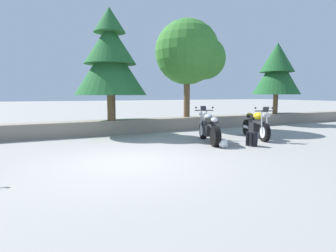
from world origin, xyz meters
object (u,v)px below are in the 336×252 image
Objects in this scene: motorcycle_yellow_far_right at (256,125)px; rider_helmet at (223,143)px; pine_tree_mid_left at (110,59)px; motorcycle_silver_centre at (209,128)px; pine_tree_far_right at (277,70)px; rider_backpack at (252,138)px; leafy_tree_mid_right at (191,54)px.

rider_helmet is at bearing -155.65° from motorcycle_yellow_far_right.
motorcycle_silver_centre is at bearing -51.49° from pine_tree_mid_left.
rider_helmet is at bearing -146.45° from pine_tree_far_right.
pine_tree_mid_left is (-2.38, 4.11, 2.82)m from rider_helmet.
rider_backpack is 0.13× the size of pine_tree_far_right.
rider_helmet is 5.52m from pine_tree_mid_left.
motorcycle_yellow_far_right is at bearing -142.56° from pine_tree_far_right.
pine_tree_far_right is (8.89, 0.21, -0.09)m from pine_tree_mid_left.
pine_tree_mid_left is at bearing 128.20° from rider_backpack.
leafy_tree_mid_right is at bearing 73.08° from rider_helmet.
rider_helmet is at bearing -59.95° from pine_tree_mid_left.
pine_tree_far_right is at bearing 33.55° from rider_helmet.
motorcycle_yellow_far_right is at bearing -76.63° from leafy_tree_mid_right.
motorcycle_silver_centre is at bearing 127.30° from rider_backpack.
rider_helmet is 8.28m from pine_tree_far_right.
pine_tree_mid_left reaches higher than rider_helmet.
leafy_tree_mid_right reaches higher than motorcycle_silver_centre.
rider_backpack is (0.85, -1.11, -0.24)m from motorcycle_silver_centre.
motorcycle_yellow_far_right is at bearing -0.15° from motorcycle_silver_centre.
rider_helmet is 0.06× the size of leafy_tree_mid_right.
motorcycle_yellow_far_right is 4.26× the size of rider_backpack.
motorcycle_yellow_far_right is 1.63m from rider_backpack.
leafy_tree_mid_right is (0.36, 4.50, 3.15)m from rider_backpack.
motorcycle_yellow_far_right is 6.01m from pine_tree_far_right.
pine_tree_mid_left is 1.16× the size of pine_tree_far_right.
rider_backpack is 0.11× the size of leafy_tree_mid_right.
pine_tree_mid_left is at bearing 145.12° from motorcycle_yellow_far_right.
motorcycle_silver_centre is 0.54× the size of pine_tree_far_right.
rider_helmet is (-2.13, -0.97, -0.35)m from motorcycle_yellow_far_right.
rider_backpack is at bearing -52.70° from motorcycle_silver_centre.
rider_backpack is at bearing -51.80° from pine_tree_mid_left.
leafy_tree_mid_right is at bearing 3.89° from pine_tree_mid_left.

